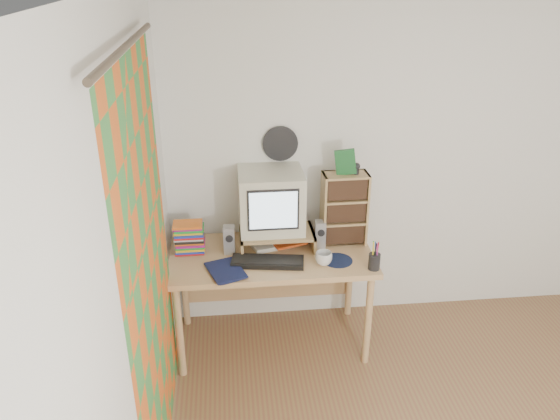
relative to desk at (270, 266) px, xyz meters
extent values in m
plane|color=white|center=(1.03, 0.31, 0.63)|extent=(3.50, 0.00, 3.50)
plane|color=white|center=(-0.72, -1.44, 0.63)|extent=(0.00, 3.50, 3.50)
plane|color=#D0581D|center=(-0.68, -0.96, 0.53)|extent=(0.00, 2.20, 2.20)
cylinder|color=black|center=(0.10, 0.29, 0.81)|extent=(0.25, 0.02, 0.25)
cube|color=tan|center=(0.00, -0.06, 0.11)|extent=(1.40, 0.70, 0.04)
cube|color=tan|center=(0.00, 0.27, -0.24)|extent=(1.33, 0.02, 0.41)
cylinder|color=tan|center=(-0.64, -0.35, -0.26)|extent=(0.05, 0.05, 0.71)
cylinder|color=tan|center=(0.64, -0.35, -0.26)|extent=(0.05, 0.05, 0.71)
cylinder|color=tan|center=(-0.64, 0.23, -0.26)|extent=(0.05, 0.05, 0.71)
cylinder|color=tan|center=(0.64, 0.23, -0.26)|extent=(0.05, 0.05, 0.71)
cube|color=tan|center=(-0.20, 0.04, 0.19)|extent=(0.02, 0.30, 0.12)
cube|color=tan|center=(0.30, 0.04, 0.19)|extent=(0.02, 0.30, 0.12)
cube|color=tan|center=(0.05, 0.04, 0.24)|extent=(0.52, 0.30, 0.02)
cube|color=beige|center=(0.02, 0.09, 0.46)|extent=(0.44, 0.44, 0.42)
cube|color=#A09FA4|center=(-0.28, -0.02, 0.24)|extent=(0.08, 0.08, 0.20)
cube|color=#A09FA4|center=(0.35, 0.01, 0.23)|extent=(0.08, 0.08, 0.20)
cube|color=black|center=(-0.04, -0.20, 0.15)|extent=(0.50, 0.23, 0.03)
cube|color=tan|center=(0.53, 0.06, 0.40)|extent=(0.32, 0.17, 0.52)
imported|color=silver|center=(0.34, -0.24, 0.18)|extent=(0.12, 0.12, 0.09)
imported|color=#10163C|center=(-0.41, -0.31, 0.16)|extent=(0.30, 0.26, 0.05)
cylinder|color=#0F1733|center=(0.44, -0.20, 0.14)|extent=(0.24, 0.24, 0.00)
cube|color=red|center=(-0.10, -0.16, 0.15)|extent=(0.08, 0.06, 0.04)
cube|color=#195927|center=(0.52, 0.06, 0.74)|extent=(0.14, 0.05, 0.17)
camera|label=1|loc=(-0.28, -3.35, 1.99)|focal=35.00mm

